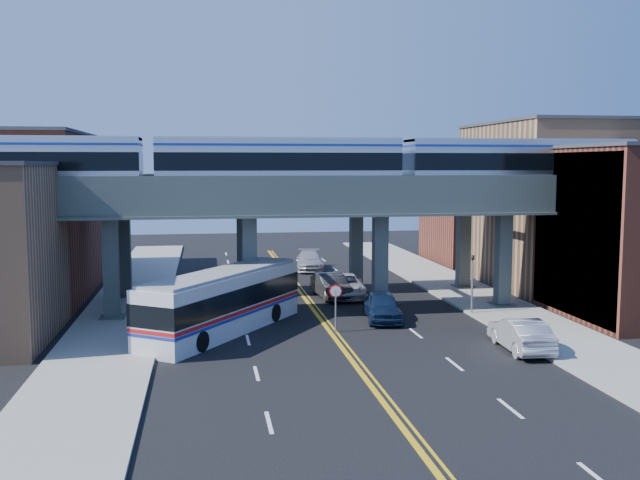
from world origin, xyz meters
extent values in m
plane|color=black|center=(0.00, 0.00, 0.00)|extent=(120.00, 120.00, 0.00)
cube|color=gray|center=(-11.50, 10.00, 0.08)|extent=(5.00, 70.00, 0.16)
cube|color=gray|center=(11.50, 10.00, 0.08)|extent=(5.00, 70.00, 0.16)
cube|color=brown|center=(-18.50, 16.00, 5.50)|extent=(8.00, 14.00, 11.00)
cube|color=#9E7351|center=(-18.50, 29.00, 4.00)|extent=(8.00, 10.00, 8.00)
cube|color=brown|center=(18.50, 4.00, 5.00)|extent=(8.00, 10.00, 10.00)
cube|color=#9E7351|center=(18.50, 16.00, 6.00)|extent=(8.00, 14.00, 12.00)
cube|color=brown|center=(18.50, 29.00, 4.50)|extent=(8.00, 10.00, 9.00)
cube|color=teal|center=(14.55, 4.00, 4.75)|extent=(0.10, 9.50, 9.50)
cube|color=#434E4B|center=(-12.00, 8.00, 3.00)|extent=(0.85, 0.85, 6.00)
cube|color=#434E4B|center=(-4.00, 8.00, 3.00)|extent=(0.85, 0.85, 6.00)
cube|color=#434E4B|center=(4.00, 8.00, 3.00)|extent=(0.85, 0.85, 6.00)
cube|color=#434E4B|center=(12.00, 8.00, 3.00)|extent=(0.85, 0.85, 6.00)
cube|color=#46504C|center=(0.00, 8.00, 6.70)|extent=(52.00, 3.60, 1.40)
cube|color=#434E4B|center=(-12.00, 15.00, 3.00)|extent=(0.85, 0.85, 6.00)
cube|color=#434E4B|center=(-4.00, 15.00, 3.00)|extent=(0.85, 0.85, 6.00)
cube|color=#434E4B|center=(4.00, 15.00, 3.00)|extent=(0.85, 0.85, 6.00)
cube|color=#434E4B|center=(12.00, 15.00, 3.00)|extent=(0.85, 0.85, 6.00)
cube|color=#46504C|center=(0.00, 15.00, 6.70)|extent=(52.00, 3.60, 1.40)
cube|color=black|center=(-12.72, 8.00, 7.52)|extent=(2.07, 2.07, 0.24)
cube|color=#B7BAC1|center=(-17.30, 8.00, 9.14)|extent=(14.29, 2.73, 3.01)
cube|color=black|center=(-17.30, 8.00, 9.29)|extent=(14.31, 2.79, 1.03)
cube|color=black|center=(-6.78, 8.00, 7.52)|extent=(2.07, 2.07, 0.24)
cube|color=black|center=(2.37, 8.00, 7.52)|extent=(2.07, 2.07, 0.24)
cube|color=#B7BAC1|center=(-2.20, 8.00, 9.14)|extent=(14.29, 2.73, 3.01)
cube|color=black|center=(-2.20, 8.00, 9.29)|extent=(14.31, 2.79, 1.03)
cube|color=black|center=(8.32, 8.00, 7.52)|extent=(2.07, 2.07, 0.24)
cube|color=black|center=(17.47, 8.00, 7.52)|extent=(2.07, 2.07, 0.24)
cube|color=#B7BAC1|center=(12.89, 8.00, 9.14)|extent=(14.29, 2.73, 3.01)
cube|color=black|center=(12.89, 8.00, 9.29)|extent=(14.31, 2.79, 1.03)
cylinder|color=slate|center=(0.30, 3.00, 1.15)|extent=(0.09, 0.09, 2.30)
cylinder|color=red|center=(0.30, 3.00, 2.25)|extent=(0.76, 0.04, 0.76)
cylinder|color=slate|center=(9.20, 6.00, 1.60)|extent=(0.12, 0.12, 3.20)
imported|color=black|center=(9.20, 6.00, 3.65)|extent=(0.15, 0.18, 0.90)
cube|color=silver|center=(-5.69, 4.00, 1.59)|extent=(9.17, 11.70, 3.19)
cube|color=black|center=(-5.69, 4.00, 2.01)|extent=(9.24, 11.77, 1.08)
cube|color=#B21419|center=(-5.69, 4.00, 1.29)|extent=(9.24, 11.76, 0.19)
cylinder|color=black|center=(-7.91, 0.74, 0.51)|extent=(2.87, 2.41, 1.03)
cylinder|color=black|center=(-3.74, 6.85, 0.51)|extent=(2.87, 2.41, 1.03)
imported|color=#11213F|center=(3.53, 5.43, 0.83)|extent=(2.53, 5.07, 1.66)
imported|color=#272729|center=(1.80, 12.77, 0.83)|extent=(2.23, 5.17, 1.66)
imported|color=silver|center=(2.79, 13.02, 0.79)|extent=(3.38, 5.99, 1.58)
imported|color=#9FA0A4|center=(2.25, 25.82, 0.80)|extent=(2.88, 5.74, 1.60)
imported|color=#A1A1A5|center=(8.50, -2.21, 0.81)|extent=(2.00, 5.01, 1.62)
camera|label=1|loc=(-6.63, -34.19, 9.05)|focal=40.00mm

